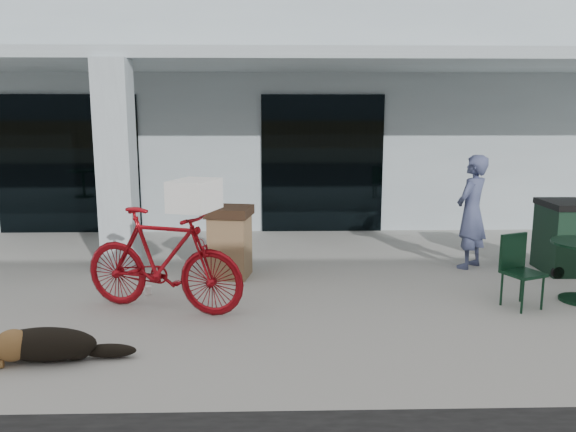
{
  "coord_description": "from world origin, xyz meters",
  "views": [
    {
      "loc": [
        0.83,
        -6.1,
        2.34
      ],
      "look_at": [
        1.02,
        1.2,
        1.0
      ],
      "focal_mm": 35.0,
      "sensor_mm": 36.0,
      "label": 1
    }
  ],
  "objects_px": {
    "person": "(472,212)",
    "wheeled_bin": "(565,237)",
    "bicycle": "(163,260)",
    "cafe_chair_far_a": "(523,272)",
    "trash_receptacle": "(230,242)",
    "dog": "(45,342)"
  },
  "relations": [
    {
      "from": "person",
      "to": "wheeled_bin",
      "type": "bearing_deg",
      "value": 123.78
    },
    {
      "from": "bicycle",
      "to": "cafe_chair_far_a",
      "type": "distance_m",
      "value": 4.35
    },
    {
      "from": "bicycle",
      "to": "cafe_chair_far_a",
      "type": "relative_size",
      "value": 2.33
    },
    {
      "from": "cafe_chair_far_a",
      "to": "trash_receptacle",
      "type": "height_order",
      "value": "trash_receptacle"
    },
    {
      "from": "cafe_chair_far_a",
      "to": "wheeled_bin",
      "type": "bearing_deg",
      "value": 27.19
    },
    {
      "from": "bicycle",
      "to": "cafe_chair_far_a",
      "type": "bearing_deg",
      "value": -71.28
    },
    {
      "from": "person",
      "to": "wheeled_bin",
      "type": "distance_m",
      "value": 1.39
    },
    {
      "from": "bicycle",
      "to": "person",
      "type": "xyz_separation_m",
      "value": [
        4.33,
        1.8,
        0.24
      ]
    },
    {
      "from": "bicycle",
      "to": "dog",
      "type": "height_order",
      "value": "bicycle"
    },
    {
      "from": "bicycle",
      "to": "wheeled_bin",
      "type": "bearing_deg",
      "value": -55.78
    },
    {
      "from": "cafe_chair_far_a",
      "to": "wheeled_bin",
      "type": "relative_size",
      "value": 0.83
    },
    {
      "from": "dog",
      "to": "wheeled_bin",
      "type": "height_order",
      "value": "wheeled_bin"
    },
    {
      "from": "dog",
      "to": "person",
      "type": "bearing_deg",
      "value": 19.26
    },
    {
      "from": "trash_receptacle",
      "to": "cafe_chair_far_a",
      "type": "bearing_deg",
      "value": -21.31
    },
    {
      "from": "dog",
      "to": "trash_receptacle",
      "type": "xyz_separation_m",
      "value": [
        1.56,
        2.8,
        0.32
      ]
    },
    {
      "from": "wheeled_bin",
      "to": "bicycle",
      "type": "bearing_deg",
      "value": -163.84
    },
    {
      "from": "person",
      "to": "wheeled_bin",
      "type": "height_order",
      "value": "person"
    },
    {
      "from": "person",
      "to": "trash_receptacle",
      "type": "relative_size",
      "value": 1.69
    },
    {
      "from": "dog",
      "to": "cafe_chair_far_a",
      "type": "height_order",
      "value": "cafe_chair_far_a"
    },
    {
      "from": "bicycle",
      "to": "wheeled_bin",
      "type": "relative_size",
      "value": 1.94
    },
    {
      "from": "bicycle",
      "to": "wheeled_bin",
      "type": "height_order",
      "value": "bicycle"
    },
    {
      "from": "cafe_chair_far_a",
      "to": "trash_receptacle",
      "type": "xyz_separation_m",
      "value": [
        -3.65,
        1.42,
        0.07
      ]
    }
  ]
}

